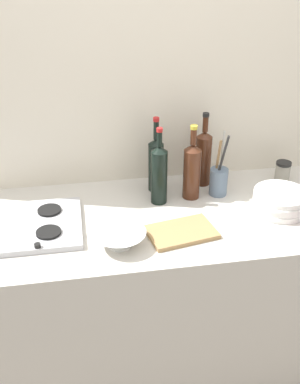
{
  "coord_description": "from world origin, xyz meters",
  "views": [
    {
      "loc": [
        -0.27,
        -1.64,
        1.96
      ],
      "look_at": [
        0.0,
        0.0,
        1.02
      ],
      "focal_mm": 43.95,
      "sensor_mm": 36.0,
      "label": 1
    }
  ],
  "objects_px": {
    "plate_stack": "(280,201)",
    "wine_bottle_mid_right": "(159,174)",
    "condiment_jar_rear": "(283,171)",
    "wine_bottle_leftmost": "(156,163)",
    "utensil_crock": "(219,180)",
    "wine_bottle_mid_left": "(203,157)",
    "cutting_board": "(181,232)",
    "stovetop_hob": "(17,227)",
    "wine_bottle_rightmost": "(192,170)",
    "mixing_bowl": "(119,238)"
  },
  "relations": [
    {
      "from": "stovetop_hob",
      "to": "mixing_bowl",
      "type": "xyz_separation_m",
      "value": [
        0.4,
        -0.17,
        0.02
      ]
    },
    {
      "from": "wine_bottle_mid_left",
      "to": "utensil_crock",
      "type": "distance_m",
      "value": 0.14
    },
    {
      "from": "stovetop_hob",
      "to": "wine_bottle_leftmost",
      "type": "distance_m",
      "value": 0.66
    },
    {
      "from": "plate_stack",
      "to": "utensil_crock",
      "type": "distance_m",
      "value": 0.28
    },
    {
      "from": "wine_bottle_mid_left",
      "to": "utensil_crock",
      "type": "relative_size",
      "value": 1.17
    },
    {
      "from": "stovetop_hob",
      "to": "cutting_board",
      "type": "relative_size",
      "value": 1.95
    },
    {
      "from": "wine_bottle_mid_left",
      "to": "cutting_board",
      "type": "height_order",
      "value": "wine_bottle_mid_left"
    },
    {
      "from": "wine_bottle_leftmost",
      "to": "wine_bottle_mid_right",
      "type": "distance_m",
      "value": 0.11
    },
    {
      "from": "plate_stack",
      "to": "utensil_crock",
      "type": "xyz_separation_m",
      "value": [
        -0.22,
        0.18,
        0.03
      ]
    },
    {
      "from": "wine_bottle_leftmost",
      "to": "wine_bottle_rightmost",
      "type": "relative_size",
      "value": 1.03
    },
    {
      "from": "wine_bottle_mid_right",
      "to": "condiment_jar_rear",
      "type": "distance_m",
      "value": 0.64
    },
    {
      "from": "wine_bottle_leftmost",
      "to": "mixing_bowl",
      "type": "bearing_deg",
      "value": -117.48
    },
    {
      "from": "plate_stack",
      "to": "cutting_board",
      "type": "distance_m",
      "value": 0.47
    },
    {
      "from": "wine_bottle_leftmost",
      "to": "wine_bottle_mid_left",
      "type": "bearing_deg",
      "value": 5.21
    },
    {
      "from": "condiment_jar_rear",
      "to": "cutting_board",
      "type": "xyz_separation_m",
      "value": [
        -0.58,
        -0.37,
        -0.04
      ]
    },
    {
      "from": "condiment_jar_rear",
      "to": "wine_bottle_mid_left",
      "type": "bearing_deg",
      "value": 176.19
    },
    {
      "from": "wine_bottle_mid_right",
      "to": "cutting_board",
      "type": "height_order",
      "value": "wine_bottle_mid_right"
    },
    {
      "from": "plate_stack",
      "to": "wine_bottle_leftmost",
      "type": "bearing_deg",
      "value": 151.08
    },
    {
      "from": "wine_bottle_leftmost",
      "to": "utensil_crock",
      "type": "height_order",
      "value": "wine_bottle_leftmost"
    },
    {
      "from": "wine_bottle_mid_left",
      "to": "condiment_jar_rear",
      "type": "xyz_separation_m",
      "value": [
        0.39,
        -0.03,
        -0.09
      ]
    },
    {
      "from": "plate_stack",
      "to": "stovetop_hob",
      "type": "bearing_deg",
      "value": 178.34
    },
    {
      "from": "wine_bottle_leftmost",
      "to": "wine_bottle_mid_right",
      "type": "xyz_separation_m",
      "value": [
        -0.01,
        -0.11,
        0.01
      ]
    },
    {
      "from": "wine_bottle_mid_right",
      "to": "stovetop_hob",
      "type": "bearing_deg",
      "value": -168.21
    },
    {
      "from": "plate_stack",
      "to": "wine_bottle_mid_right",
      "type": "relative_size",
      "value": 0.68
    },
    {
      "from": "plate_stack",
      "to": "cutting_board",
      "type": "relative_size",
      "value": 0.89
    },
    {
      "from": "plate_stack",
      "to": "wine_bottle_mid_right",
      "type": "distance_m",
      "value": 0.53
    },
    {
      "from": "wine_bottle_mid_right",
      "to": "condiment_jar_rear",
      "type": "xyz_separation_m",
      "value": [
        0.62,
        0.11,
        -0.09
      ]
    },
    {
      "from": "wine_bottle_mid_right",
      "to": "cutting_board",
      "type": "bearing_deg",
      "value": -80.93
    },
    {
      "from": "stovetop_hob",
      "to": "mixing_bowl",
      "type": "height_order",
      "value": "mixing_bowl"
    },
    {
      "from": "plate_stack",
      "to": "wine_bottle_leftmost",
      "type": "relative_size",
      "value": 0.67
    },
    {
      "from": "stovetop_hob",
      "to": "wine_bottle_mid_right",
      "type": "relative_size",
      "value": 1.48
    },
    {
      "from": "plate_stack",
      "to": "utensil_crock",
      "type": "height_order",
      "value": "utensil_crock"
    },
    {
      "from": "plate_stack",
      "to": "wine_bottle_leftmost",
      "type": "height_order",
      "value": "wine_bottle_leftmost"
    },
    {
      "from": "condiment_jar_rear",
      "to": "plate_stack",
      "type": "bearing_deg",
      "value": -115.67
    },
    {
      "from": "plate_stack",
      "to": "wine_bottle_mid_left",
      "type": "height_order",
      "value": "wine_bottle_mid_left"
    },
    {
      "from": "wine_bottle_mid_left",
      "to": "wine_bottle_rightmost",
      "type": "xyz_separation_m",
      "value": [
        -0.08,
        -0.11,
        -0.0
      ]
    },
    {
      "from": "stovetop_hob",
      "to": "mixing_bowl",
      "type": "distance_m",
      "value": 0.43
    },
    {
      "from": "mixing_bowl",
      "to": "condiment_jar_rear",
      "type": "distance_m",
      "value": 0.92
    },
    {
      "from": "stovetop_hob",
      "to": "utensil_crock",
      "type": "height_order",
      "value": "utensil_crock"
    },
    {
      "from": "wine_bottle_mid_left",
      "to": "wine_bottle_mid_right",
      "type": "distance_m",
      "value": 0.27
    },
    {
      "from": "mixing_bowl",
      "to": "condiment_jar_rear",
      "type": "relative_size",
      "value": 2.23
    },
    {
      "from": "wine_bottle_leftmost",
      "to": "utensil_crock",
      "type": "distance_m",
      "value": 0.29
    },
    {
      "from": "plate_stack",
      "to": "wine_bottle_mid_left",
      "type": "bearing_deg",
      "value": 132.07
    },
    {
      "from": "stovetop_hob",
      "to": "wine_bottle_leftmost",
      "type": "xyz_separation_m",
      "value": [
        0.61,
        0.24,
        0.12
      ]
    },
    {
      "from": "wine_bottle_leftmost",
      "to": "wine_bottle_rightmost",
      "type": "distance_m",
      "value": 0.17
    },
    {
      "from": "wine_bottle_mid_left",
      "to": "mixing_bowl",
      "type": "relative_size",
      "value": 1.71
    },
    {
      "from": "stovetop_hob",
      "to": "wine_bottle_rightmost",
      "type": "height_order",
      "value": "wine_bottle_rightmost"
    },
    {
      "from": "wine_bottle_leftmost",
      "to": "condiment_jar_rear",
      "type": "distance_m",
      "value": 0.62
    },
    {
      "from": "condiment_jar_rear",
      "to": "wine_bottle_leftmost",
      "type": "bearing_deg",
      "value": 179.51
    },
    {
      "from": "cutting_board",
      "to": "stovetop_hob",
      "type": "bearing_deg",
      "value": 167.99
    }
  ]
}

